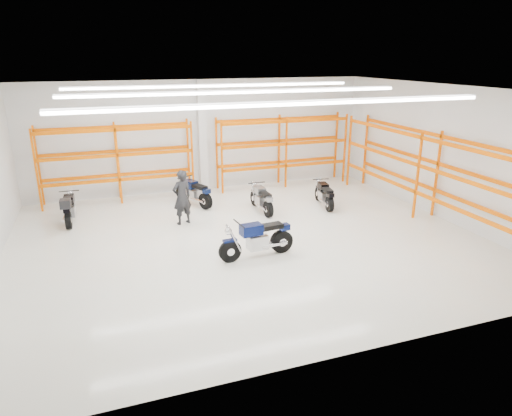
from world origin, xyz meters
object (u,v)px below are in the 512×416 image
object	(u,v)px
motorcycle_back_d	(325,195)
standing_man	(182,197)
motorcycle_main	(260,239)
motorcycle_back_a	(69,209)
motorcycle_back_c	(262,200)
structural_column	(202,137)
motorcycle_back_b	(195,193)

from	to	relation	value
motorcycle_back_d	standing_man	size ratio (longest dim) A/B	1.02
motorcycle_main	motorcycle_back_a	size ratio (longest dim) A/B	1.08
motorcycle_back_c	structural_column	bearing A→B (deg)	111.04
motorcycle_back_c	standing_man	xyz separation A→B (m)	(-2.93, -0.27, 0.48)
motorcycle_main	motorcycle_back_d	bearing A→B (deg)	41.76
motorcycle_main	motorcycle_back_c	size ratio (longest dim) A/B	1.14
motorcycle_back_a	standing_man	size ratio (longest dim) A/B	1.11
motorcycle_back_a	standing_man	xyz separation A→B (m)	(3.59, -1.28, 0.42)
motorcycle_main	structural_column	size ratio (longest dim) A/B	0.50
motorcycle_back_a	motorcycle_back_b	size ratio (longest dim) A/B	1.07
motorcycle_main	motorcycle_back_b	size ratio (longest dim) A/B	1.16
motorcycle_back_a	motorcycle_back_c	bearing A→B (deg)	-8.80
motorcycle_back_d	structural_column	xyz separation A→B (m)	(-3.74, 3.67, 1.81)
standing_man	structural_column	distance (m)	4.26
structural_column	standing_man	bearing A→B (deg)	-113.31
motorcycle_main	standing_man	world-z (taller)	standing_man
motorcycle_back_b	standing_man	bearing A→B (deg)	-113.60
motorcycle_main	motorcycle_back_d	xyz separation A→B (m)	(3.80, 3.39, -0.08)
structural_column	motorcycle_back_a	bearing A→B (deg)	-154.87
motorcycle_back_a	structural_column	size ratio (longest dim) A/B	0.46
motorcycle_back_b	standing_man	xyz separation A→B (m)	(-0.80, -1.83, 0.45)
standing_man	structural_column	bearing A→B (deg)	-133.02
motorcycle_main	standing_man	size ratio (longest dim) A/B	1.21
motorcycle_back_b	motorcycle_back_d	xyz separation A→B (m)	(4.54, -1.77, -0.04)
standing_man	motorcycle_back_d	bearing A→B (deg)	160.84
motorcycle_back_a	structural_column	bearing A→B (deg)	25.13
motorcycle_back_c	standing_man	distance (m)	2.98
motorcycle_back_d	standing_man	world-z (taller)	standing_man
standing_man	structural_column	xyz separation A→B (m)	(1.60, 3.72, 1.32)
motorcycle_back_a	motorcycle_back_b	distance (m)	4.42
motorcycle_back_b	structural_column	distance (m)	2.72
motorcycle_main	motorcycle_back_b	bearing A→B (deg)	98.17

